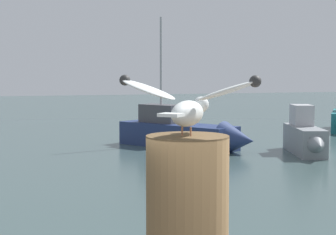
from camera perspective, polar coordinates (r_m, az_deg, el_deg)
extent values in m
cylinder|color=tan|center=(2.21, 2.24, -1.38)|extent=(0.01, 0.01, 0.04)
cylinder|color=tan|center=(2.23, 1.39, -1.34)|extent=(0.01, 0.01, 0.04)
ellipsoid|color=white|center=(2.22, 1.93, 0.39)|extent=(0.22, 0.23, 0.10)
sphere|color=white|center=(2.34, 3.25, 1.28)|extent=(0.06, 0.06, 0.06)
cone|color=gold|center=(2.40, 3.75, 1.26)|extent=(0.05, 0.05, 0.02)
cube|color=white|center=(2.09, 0.31, 0.26)|extent=(0.11, 0.11, 0.01)
ellipsoid|color=white|center=(2.15, 5.81, 2.61)|extent=(0.25, 0.25, 0.09)
sphere|color=#303030|center=(2.11, 8.54, 3.52)|extent=(0.04, 0.04, 0.04)
ellipsoid|color=white|center=(2.28, -1.93, 2.76)|extent=(0.25, 0.25, 0.09)
sphere|color=#303030|center=(2.33, -4.25, 3.67)|extent=(0.04, 0.04, 0.04)
cube|color=gray|center=(19.67, 13.20, -2.16)|extent=(1.57, 2.96, 0.89)
cone|color=gray|center=(18.11, 14.45, -2.63)|extent=(0.89, 0.89, 0.71)
cube|color=#B2B2B7|center=(19.99, 12.95, 0.23)|extent=(0.86, 1.04, 0.69)
cube|color=navy|center=(20.75, 0.92, -1.76)|extent=(3.53, 4.51, 0.83)
cone|color=navy|center=(19.23, 6.91, -2.18)|extent=(1.61, 1.61, 1.17)
cube|color=#47474C|center=(21.17, -0.69, 0.39)|extent=(1.48, 1.72, 0.66)
cylinder|color=#A5A5A8|center=(21.12, -0.70, 5.55)|extent=(0.08, 0.08, 3.15)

